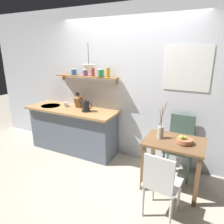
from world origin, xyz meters
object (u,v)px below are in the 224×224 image
dining_table (174,150)px  knife_block (79,101)px  electric_kettle (86,106)px  fruit_bowl (184,140)px  dining_chair_far (180,143)px  twig_vase (161,132)px  coffee_mug_by_sink (66,105)px  pendant_lamp (89,69)px  dining_chair_near (161,182)px

dining_table → knife_block: knife_block is taller
electric_kettle → knife_block: 0.32m
dining_table → fruit_bowl: fruit_bowl is taller
dining_chair_far → twig_vase: 0.56m
dining_chair_far → knife_block: bearing=179.8°
electric_kettle → coffee_mug_by_sink: bearing=170.7°
twig_vase → coffee_mug_by_sink: bearing=170.1°
coffee_mug_by_sink → pendant_lamp: pendant_lamp is taller
electric_kettle → dining_table: bearing=-8.9°
fruit_bowl → knife_block: size_ratio=0.69×
knife_block → dining_chair_far: bearing=-0.2°
pendant_lamp → twig_vase: bearing=-10.4°
twig_vase → coffee_mug_by_sink: (-1.97, 0.34, 0.08)m
electric_kettle → knife_block: size_ratio=0.80×
dining_table → electric_kettle: 1.70m
twig_vase → knife_block: bearing=166.3°
coffee_mug_by_sink → pendant_lamp: (0.63, -0.10, 0.73)m
fruit_bowl → coffee_mug_by_sink: 2.34m
dining_chair_far → electric_kettle: electric_kettle is taller
dining_chair_near → fruit_bowl: dining_chair_near is taller
dining_table → fruit_bowl: (0.13, -0.03, 0.20)m
pendant_lamp → fruit_bowl: bearing=-9.2°
pendant_lamp → electric_kettle: bearing=174.2°
twig_vase → knife_block: size_ratio=1.76×
twig_vase → knife_block: twig_vase is taller
fruit_bowl → twig_vase: size_ratio=0.39×
knife_block → twig_vase: bearing=-13.7°
dining_chair_near → dining_chair_far: dining_chair_far is taller
fruit_bowl → knife_block: bearing=167.8°
dining_chair_near → electric_kettle: bearing=150.6°
twig_vase → pendant_lamp: (-1.34, 0.25, 0.81)m
fruit_bowl → knife_block: knife_block is taller
dining_table → pendant_lamp: pendant_lamp is taller
dining_chair_far → twig_vase: twig_vase is taller
twig_vase → knife_block: (-1.71, 0.42, 0.16)m
electric_kettle → fruit_bowl: bearing=-9.1°
twig_vase → electric_kettle: size_ratio=2.21×
dining_chair_near → knife_block: knife_block is taller
twig_vase → coffee_mug_by_sink: 2.00m
dining_table → electric_kettle: bearing=171.1°
dining_chair_far → pendant_lamp: 1.93m
twig_vase → electric_kettle: (-1.44, 0.26, 0.14)m
dining_chair_near → fruit_bowl: 0.72m
dining_chair_near → coffee_mug_by_sink: size_ratio=7.05×
knife_block → pendant_lamp: 0.77m
knife_block → coffee_mug_by_sink: bearing=-164.5°
dining_chair_far → fruit_bowl: 0.51m
coffee_mug_by_sink → twig_vase: bearing=-9.9°
electric_kettle → pendant_lamp: bearing=-5.8°
dining_chair_far → coffee_mug_by_sink: size_ratio=7.97×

